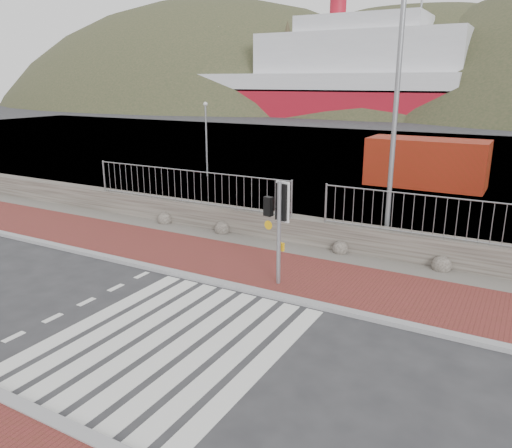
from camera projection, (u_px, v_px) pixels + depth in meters
The scene contains 14 objects.
ground at pixel (170, 341), 10.44m from camera, with size 220.00×220.00×0.00m, color #28282B.
sidewalk_far at pixel (270, 270), 14.20m from camera, with size 40.00×3.00×0.08m, color maroon.
kerb_near at pixel (50, 421), 7.91m from camera, with size 40.00×0.25×0.12m, color gray.
kerb_far at pixel (243, 288), 12.94m from camera, with size 40.00×0.25×0.12m, color gray.
zebra_crossing at pixel (170, 340), 10.43m from camera, with size 4.62×5.60×0.01m.
gravel_strip at pixel (299, 251), 15.88m from camera, with size 40.00×1.50×0.06m, color #59544C.
stone_wall at pixel (309, 232), 16.44m from camera, with size 40.00×0.60×0.90m, color #46403A.
railing at pixel (309, 192), 15.93m from camera, with size 18.07×0.07×1.22m.
quay at pixel (430, 161), 33.84m from camera, with size 120.00×40.00×0.50m, color #4C4C4F.
water at pixel (483, 124), 63.21m from camera, with size 220.00×50.00×0.05m, color #3F4C54.
ferry at pixel (319, 80), 77.47m from camera, with size 50.00×16.00×20.00m.
traffic_signal_far at pixel (278, 211), 12.70m from camera, with size 0.69×0.33×2.82m.
streetlight at pixel (402, 91), 14.70m from camera, with size 1.86×0.24×8.78m.
shipping_container at pixel (426, 163), 25.39m from camera, with size 5.81×2.42×2.42m, color #A11A11.
Camera 1 is at (6.13, -7.29, 5.24)m, focal length 35.00 mm.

